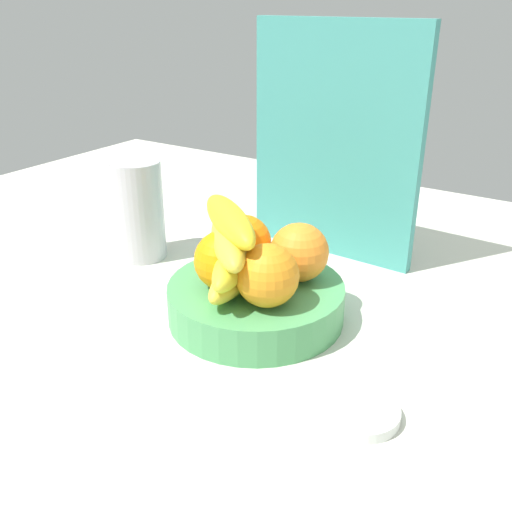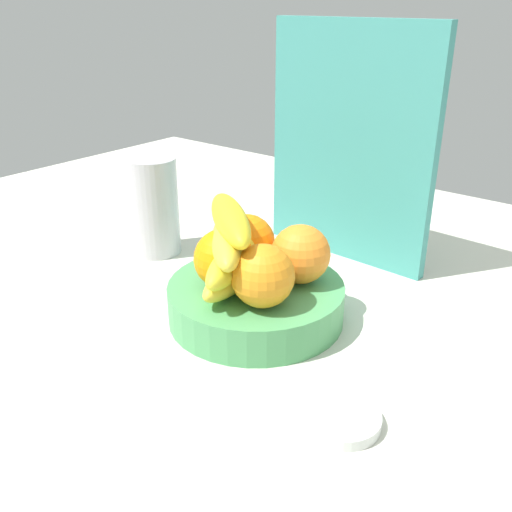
% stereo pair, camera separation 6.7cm
% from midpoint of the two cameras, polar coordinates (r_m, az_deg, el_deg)
% --- Properties ---
extents(ground_plane, '(1.80, 1.40, 0.03)m').
position_cam_midpoint_polar(ground_plane, '(0.73, -1.59, -8.73)').
color(ground_plane, beige).
extents(fruit_bowl, '(0.23, 0.23, 0.05)m').
position_cam_midpoint_polar(fruit_bowl, '(0.74, -2.59, -4.61)').
color(fruit_bowl, '#4C9D5D').
rests_on(fruit_bowl, ground_plane).
extents(orange_front_left, '(0.08, 0.08, 0.08)m').
position_cam_midpoint_polar(orange_front_left, '(0.72, 1.74, 0.32)').
color(orange_front_left, orange).
rests_on(orange_front_left, fruit_bowl).
extents(orange_front_right, '(0.08, 0.08, 0.08)m').
position_cam_midpoint_polar(orange_front_right, '(0.75, -3.86, 1.26)').
color(orange_front_right, orange).
rests_on(orange_front_right, fruit_bowl).
extents(orange_center, '(0.08, 0.08, 0.08)m').
position_cam_midpoint_polar(orange_center, '(0.71, -5.90, -0.48)').
color(orange_center, orange).
rests_on(orange_center, fruit_bowl).
extents(orange_back_left, '(0.08, 0.08, 0.08)m').
position_cam_midpoint_polar(orange_back_left, '(0.66, -1.73, -2.03)').
color(orange_back_left, orange).
rests_on(orange_back_left, fruit_bowl).
extents(banana_bunch, '(0.16, 0.19, 0.11)m').
position_cam_midpoint_polar(banana_bunch, '(0.70, -5.06, 0.75)').
color(banana_bunch, yellow).
rests_on(banana_bunch, fruit_bowl).
extents(cutting_board, '(0.28, 0.03, 0.36)m').
position_cam_midpoint_polar(cutting_board, '(0.89, 5.69, 11.15)').
color(cutting_board, teal).
rests_on(cutting_board, ground_plane).
extents(thermos_tumbler, '(0.08, 0.08, 0.16)m').
position_cam_midpoint_polar(thermos_tumbler, '(0.92, -13.73, 4.45)').
color(thermos_tumbler, silver).
rests_on(thermos_tumbler, ground_plane).
extents(jar_lid, '(0.08, 0.08, 0.01)m').
position_cam_midpoint_polar(jar_lid, '(0.59, 7.22, -15.44)').
color(jar_lid, silver).
rests_on(jar_lid, ground_plane).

